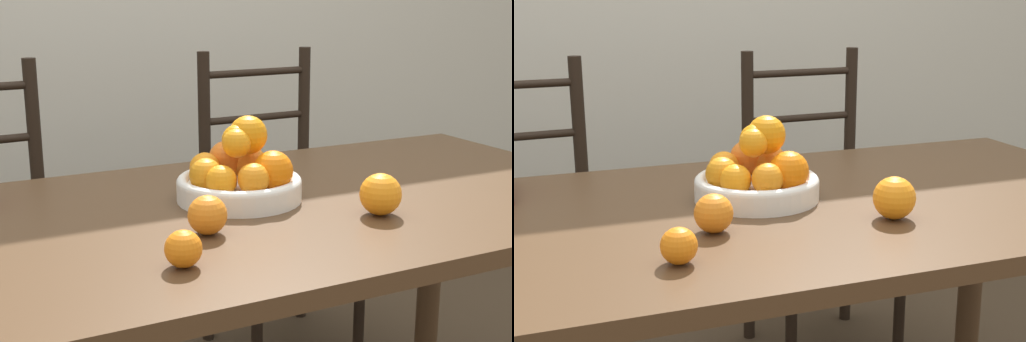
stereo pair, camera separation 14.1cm
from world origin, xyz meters
TOP-DOWN VIEW (x-y plane):
  - dining_table at (0.00, 0.00)m, footprint 1.62×0.83m
  - fruit_bowl at (-0.04, 0.05)m, footprint 0.26×0.26m
  - orange_loose_0 at (0.16, -0.16)m, footprint 0.08×0.08m
  - orange_loose_1 at (-0.29, -0.25)m, footprint 0.06×0.06m
  - orange_loose_2 at (-0.19, -0.12)m, footprint 0.07×0.07m
  - chair_right at (0.40, 0.73)m, footprint 0.43×0.41m

SIDE VIEW (x-z plane):
  - chair_right at x=0.40m, z-range -0.03..0.97m
  - dining_table at x=0.00m, z-range 0.27..1.03m
  - orange_loose_1 at x=-0.29m, z-range 0.76..0.82m
  - orange_loose_2 at x=-0.19m, z-range 0.76..0.83m
  - orange_loose_0 at x=0.16m, z-range 0.76..0.84m
  - fruit_bowl at x=-0.04m, z-range 0.72..0.90m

